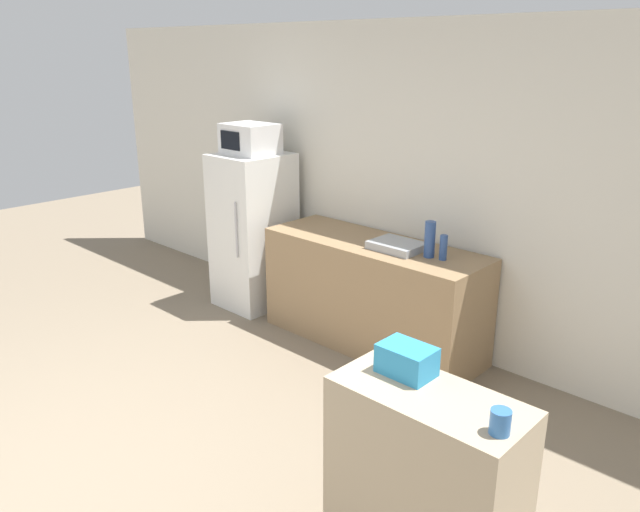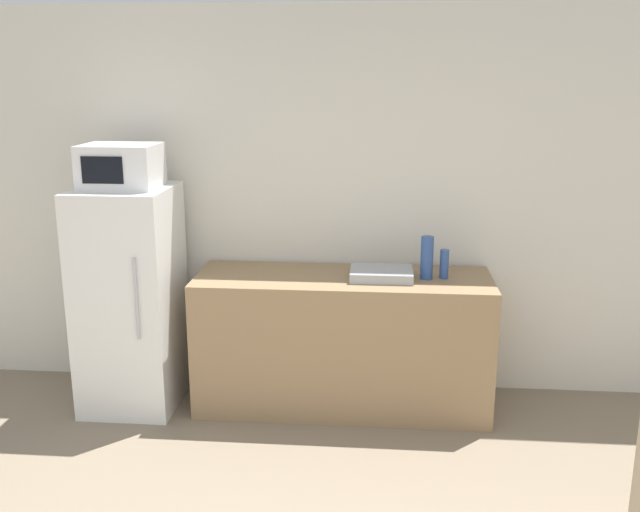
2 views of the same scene
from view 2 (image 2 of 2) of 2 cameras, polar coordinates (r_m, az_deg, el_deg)
The scene contains 7 objects.
wall_back at distance 4.86m, azimuth 1.15°, elevation 4.22°, with size 8.00×0.06×2.60m, color silver.
refrigerator at distance 4.83m, azimuth -14.93°, elevation -3.29°, with size 0.59×0.68×1.46m.
microwave at distance 4.65m, azimuth -15.63°, elevation 6.95°, with size 0.46×0.39×0.27m.
counter at distance 4.73m, azimuth 1.83°, elevation -6.84°, with size 1.91×0.65×0.89m, color #937551.
sink_basin at distance 4.55m, azimuth 4.94°, elevation -1.42°, with size 0.39×0.31×0.06m, color #9EA3A8.
bottle_tall at distance 4.55m, azimuth 8.54°, elevation -0.14°, with size 0.08×0.08×0.27m, color #2D4C8C.
bottle_short at distance 4.58m, azimuth 9.91°, elevation -0.64°, with size 0.06×0.06×0.19m, color #2D4C8C.
Camera 2 is at (0.32, -1.68, 2.17)m, focal length 40.00 mm.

